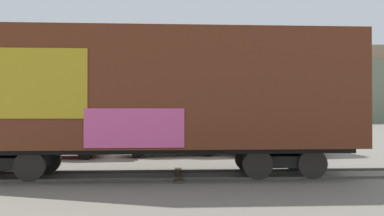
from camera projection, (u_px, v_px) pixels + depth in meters
name	position (u px, v px, depth m)	size (l,w,h in m)	color
ground_plane	(105.00, 177.00, 11.15)	(260.00, 260.00, 0.00)	slate
track	(144.00, 175.00, 11.27)	(60.01, 4.53, 0.08)	#4C4742
freight_car	(147.00, 93.00, 11.30)	(13.29, 3.53, 4.79)	#5B2B19
flagpole	(112.00, 71.00, 22.18)	(0.36, 1.50, 7.17)	silver
hillside	(151.00, 94.00, 74.04)	(142.54, 29.47, 16.25)	slate
parked_car_red	(52.00, 139.00, 15.83)	(4.64, 2.02, 1.65)	#B21E1E
parked_car_silver	(170.00, 138.00, 16.76)	(4.86, 2.20, 1.67)	#B7BABF
parked_car_tan	(273.00, 137.00, 16.96)	(4.90, 2.36, 1.62)	#9E8966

